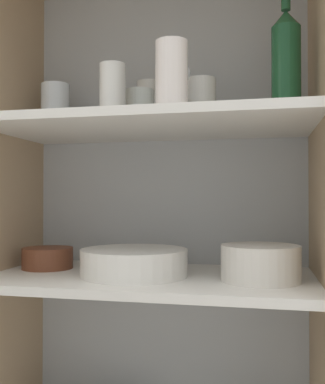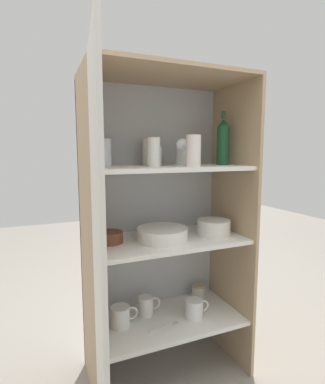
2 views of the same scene
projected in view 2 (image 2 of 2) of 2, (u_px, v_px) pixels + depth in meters
The scene contains 24 objects.
cupboard_back_panel at pixel (152, 224), 1.70m from camera, with size 0.80×0.02×1.51m, color #B2B7BC.
cupboard_side_left at pixel (89, 242), 1.36m from camera, with size 0.02×0.43×1.51m, color tan.
cupboard_side_right at pixel (231, 226), 1.66m from camera, with size 0.02×0.43×1.51m, color tan.
cupboard_top_panel at pixel (167, 75), 1.41m from camera, with size 0.80×0.43×0.02m, color tan.
shelf_board_lower at pixel (167, 320), 1.57m from camera, with size 0.76×0.40×0.02m, color white.
shelf_board_middle at pixel (167, 240), 1.51m from camera, with size 0.76×0.40×0.02m, color white.
shelf_board_upper at pixel (167, 168), 1.46m from camera, with size 0.76×0.40×0.02m, color white.
cupboard_door at pixel (99, 278), 0.97m from camera, with size 0.06×0.39×1.51m.
tumbler_glass_0 at pixel (149, 152), 1.57m from camera, with size 0.07×0.07×0.14m.
tumbler_glass_1 at pixel (103, 153), 1.43m from camera, with size 0.08×0.08×0.13m.
tumbler_glass_2 at pixel (193, 151), 1.37m from camera, with size 0.07×0.07×0.14m.
tumbler_glass_3 at pixel (155, 156), 1.49m from camera, with size 0.07×0.07×0.09m.
tumbler_glass_4 at pixel (183, 154), 1.55m from camera, with size 0.07×0.07×0.11m.
tumbler_glass_5 at pixel (154, 152), 1.39m from camera, with size 0.06×0.06×0.13m.
wine_glass_0 at pixel (183, 147), 1.44m from camera, with size 0.08×0.08×0.13m.
wine_bottle at pixel (223, 142), 1.56m from camera, with size 0.06×0.06×0.27m.
plate_stack_white at pixel (162, 234), 1.47m from camera, with size 0.25×0.25×0.06m.
mixing_bowl_large at pixel (214, 227), 1.58m from camera, with size 0.17×0.17×0.08m.
serving_bowl_small at pixel (109, 237), 1.43m from camera, with size 0.13×0.13×0.05m.
coffee_mug_primary at pixel (146, 306), 1.59m from camera, with size 0.12×0.08×0.10m.
coffee_mug_extra_1 at pixel (121, 316), 1.48m from camera, with size 0.14×0.10×0.10m.
coffee_mug_extra_2 at pixel (194, 309), 1.56m from camera, with size 0.13×0.09×0.10m.
storage_jar at pixel (198, 292), 1.76m from camera, with size 0.08×0.08×0.09m.
serving_spoon at pixel (167, 326), 1.48m from camera, with size 0.17×0.04×0.01m.
Camera 2 is at (-0.59, -1.14, 1.16)m, focal length 28.00 mm.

